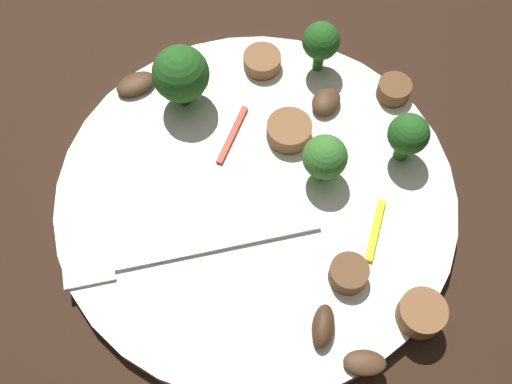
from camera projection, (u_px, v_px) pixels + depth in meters
name	position (u px, v px, depth m)	size (l,w,h in m)	color
ground_plane	(256.00, 200.00, 0.47)	(1.40, 1.40, 0.00)	black
plate	(256.00, 196.00, 0.46)	(0.29, 0.29, 0.01)	white
fork	(174.00, 255.00, 0.43)	(0.18, 0.06, 0.00)	silver
broccoli_floret_0	(325.00, 158.00, 0.44)	(0.03, 0.03, 0.04)	#408630
broccoli_floret_1	(181.00, 74.00, 0.46)	(0.04, 0.04, 0.06)	#296420
broccoli_floret_2	(321.00, 42.00, 0.48)	(0.03, 0.03, 0.05)	#296420
broccoli_floret_3	(408.00, 135.00, 0.44)	(0.03, 0.03, 0.04)	#296420
sausage_slice_0	(421.00, 313.00, 0.41)	(0.03, 0.03, 0.02)	brown
sausage_slice_1	(289.00, 131.00, 0.47)	(0.03, 0.03, 0.01)	brown
sausage_slice_2	(394.00, 90.00, 0.49)	(0.03, 0.03, 0.01)	brown
sausage_slice_3	(256.00, 61.00, 0.50)	(0.03, 0.03, 0.01)	brown
sausage_slice_4	(348.00, 274.00, 0.42)	(0.03, 0.03, 0.01)	brown
mushroom_0	(323.00, 326.00, 0.40)	(0.03, 0.01, 0.01)	#422B19
mushroom_1	(326.00, 101.00, 0.48)	(0.03, 0.02, 0.01)	#4C331E
mushroom_2	(136.00, 84.00, 0.49)	(0.03, 0.02, 0.01)	#4C331E
mushroom_3	(365.00, 363.00, 0.39)	(0.03, 0.02, 0.01)	#4C331E
pepper_strip_0	(375.00, 230.00, 0.44)	(0.05, 0.01, 0.00)	yellow
pepper_strip_3	(232.00, 135.00, 0.48)	(0.05, 0.00, 0.00)	red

